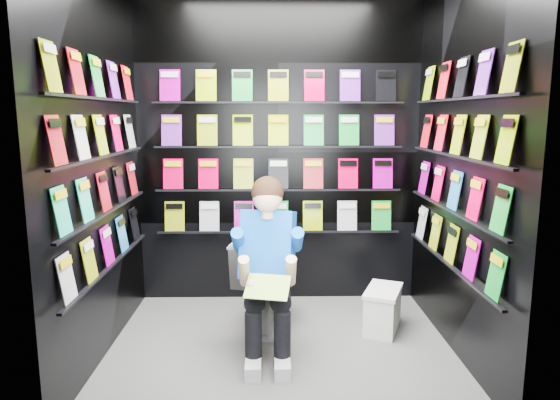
{
  "coord_description": "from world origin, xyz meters",
  "views": [
    {
      "loc": [
        -0.06,
        -3.28,
        1.62
      ],
      "look_at": [
        -0.0,
        0.15,
        1.03
      ],
      "focal_mm": 32.0,
      "sensor_mm": 36.0,
      "label": 1
    }
  ],
  "objects": [
    {
      "name": "floor",
      "position": [
        0.0,
        0.0,
        0.0
      ],
      "size": [
        2.4,
        2.4,
        0.0
      ],
      "primitive_type": "plane",
      "color": "#565654",
      "rests_on": "ground"
    },
    {
      "name": "wall_back",
      "position": [
        0.0,
        1.0,
        1.3
      ],
      "size": [
        2.4,
        0.04,
        2.6
      ],
      "primitive_type": "cube",
      "color": "black",
      "rests_on": "floor"
    },
    {
      "name": "wall_front",
      "position": [
        0.0,
        -1.0,
        1.3
      ],
      "size": [
        2.4,
        0.04,
        2.6
      ],
      "primitive_type": "cube",
      "color": "black",
      "rests_on": "floor"
    },
    {
      "name": "wall_left",
      "position": [
        -1.2,
        0.0,
        1.3
      ],
      "size": [
        0.04,
        2.0,
        2.6
      ],
      "primitive_type": "cube",
      "color": "black",
      "rests_on": "floor"
    },
    {
      "name": "wall_right",
      "position": [
        1.2,
        0.0,
        1.3
      ],
      "size": [
        0.04,
        2.0,
        2.6
      ],
      "primitive_type": "cube",
      "color": "black",
      "rests_on": "floor"
    },
    {
      "name": "comics_back",
      "position": [
        0.0,
        0.97,
        1.31
      ],
      "size": [
        2.1,
        0.06,
        1.37
      ],
      "primitive_type": null,
      "color": "#E90047",
      "rests_on": "wall_back"
    },
    {
      "name": "comics_left",
      "position": [
        -1.17,
        0.0,
        1.31
      ],
      "size": [
        0.06,
        1.7,
        1.37
      ],
      "primitive_type": null,
      "color": "#E90047",
      "rests_on": "wall_left"
    },
    {
      "name": "comics_right",
      "position": [
        1.17,
        0.0,
        1.31
      ],
      "size": [
        0.06,
        1.7,
        1.37
      ],
      "primitive_type": null,
      "color": "#E90047",
      "rests_on": "wall_right"
    },
    {
      "name": "toilet",
      "position": [
        -0.09,
        0.36,
        0.37
      ],
      "size": [
        0.57,
        0.82,
        0.73
      ],
      "primitive_type": "imported",
      "rotation": [
        0.0,
        0.0,
        2.92
      ],
      "color": "white",
      "rests_on": "floor"
    },
    {
      "name": "longbox",
      "position": [
        0.78,
        0.28,
        0.15
      ],
      "size": [
        0.35,
        0.45,
        0.3
      ],
      "primitive_type": "cube",
      "rotation": [
        0.0,
        0.0,
        -0.39
      ],
      "color": "silver",
      "rests_on": "floor"
    },
    {
      "name": "longbox_lid",
      "position": [
        0.78,
        0.28,
        0.31
      ],
      "size": [
        0.38,
        0.48,
        0.03
      ],
      "primitive_type": "cube",
      "rotation": [
        0.0,
        0.0,
        -0.39
      ],
      "color": "silver",
      "rests_on": "longbox"
    },
    {
      "name": "reader",
      "position": [
        -0.09,
        -0.02,
        0.74
      ],
      "size": [
        0.62,
        0.79,
        1.29
      ],
      "primitive_type": null,
      "rotation": [
        0.0,
        0.0,
        -0.22
      ],
      "color": "blue",
      "rests_on": "toilet"
    },
    {
      "name": "held_comic",
      "position": [
        -0.09,
        -0.37,
        0.58
      ],
      "size": [
        0.3,
        0.21,
        0.11
      ],
      "primitive_type": "cube",
      "rotation": [
        -0.96,
        0.0,
        -0.22
      ],
      "color": "green",
      "rests_on": "reader"
    }
  ]
}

